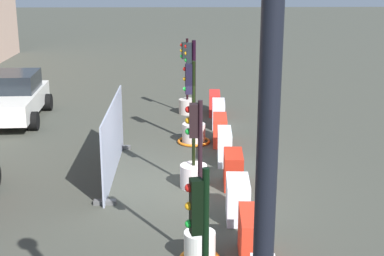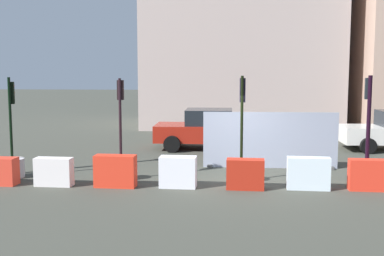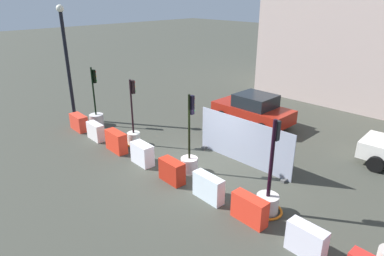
% 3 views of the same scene
% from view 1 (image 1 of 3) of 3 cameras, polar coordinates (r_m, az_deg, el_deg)
% --- Properties ---
extents(ground_plane, '(120.00, 120.00, 0.00)m').
position_cam_1_polar(ground_plane, '(13.78, -0.48, -5.95)').
color(ground_plane, '#3B3D35').
extents(traffic_light_1, '(0.76, 0.76, 3.00)m').
position_cam_1_polar(traffic_light_1, '(10.33, 0.73, -10.77)').
color(traffic_light_1, silver).
rests_on(traffic_light_1, ground_plane).
extents(traffic_light_2, '(0.65, 0.65, 3.07)m').
position_cam_1_polar(traffic_light_2, '(13.58, 0.12, -3.87)').
color(traffic_light_2, silver).
rests_on(traffic_light_2, ground_plane).
extents(traffic_light_3, '(0.99, 0.99, 3.09)m').
position_cam_1_polar(traffic_light_3, '(16.98, 0.15, 0.11)').
color(traffic_light_3, beige).
rests_on(traffic_light_3, ground_plane).
extents(traffic_light_4, '(0.61, 0.61, 2.71)m').
position_cam_1_polar(traffic_light_4, '(20.33, -0.51, 2.89)').
color(traffic_light_4, '#BBB1A9').
rests_on(traffic_light_4, ground_plane).
extents(construction_barrier_2, '(1.16, 0.49, 0.89)m').
position_cam_1_polar(construction_barrier_2, '(10.47, 6.02, -10.85)').
color(construction_barrier_2, red).
rests_on(construction_barrier_2, ground_plane).
extents(construction_barrier_3, '(1.03, 0.52, 0.86)m').
position_cam_1_polar(construction_barrier_3, '(12.03, 4.63, -7.17)').
color(construction_barrier_3, white).
rests_on(construction_barrier_3, ground_plane).
extents(construction_barrier_4, '(1.04, 0.50, 0.83)m').
position_cam_1_polar(construction_barrier_4, '(13.76, 4.17, -4.17)').
color(construction_barrier_4, '#AD2313').
rests_on(construction_barrier_4, ground_plane).
extents(construction_barrier_5, '(1.17, 0.42, 0.89)m').
position_cam_1_polar(construction_barrier_5, '(15.35, 3.29, -1.86)').
color(construction_barrier_5, silver).
rests_on(construction_barrier_5, ground_plane).
extents(construction_barrier_6, '(1.15, 0.46, 0.85)m').
position_cam_1_polar(construction_barrier_6, '(16.93, 2.82, -0.21)').
color(construction_barrier_6, red).
rests_on(construction_barrier_6, ground_plane).
extents(construction_barrier_7, '(1.04, 0.46, 0.87)m').
position_cam_1_polar(construction_barrier_7, '(18.72, 2.68, 1.44)').
color(construction_barrier_7, silver).
rests_on(construction_barrier_7, ground_plane).
extents(construction_barrier_8, '(1.15, 0.44, 0.79)m').
position_cam_1_polar(construction_barrier_8, '(20.31, 2.28, 2.50)').
color(construction_barrier_8, red).
rests_on(construction_barrier_8, ground_plane).
extents(car_white_van, '(4.29, 2.25, 1.59)m').
position_cam_1_polar(car_white_van, '(20.45, -17.50, 2.97)').
color(car_white_van, silver).
rests_on(car_white_van, ground_plane).
extents(street_lamp_post, '(0.36, 0.36, 5.87)m').
position_cam_1_polar(street_lamp_post, '(4.69, 7.43, -6.43)').
color(street_lamp_post, black).
rests_on(street_lamp_post, ground_plane).
extents(site_fence_panel, '(4.41, 0.50, 1.86)m').
position_cam_1_polar(site_fence_panel, '(14.51, -7.93, -1.23)').
color(site_fence_panel, '#9098AD').
rests_on(site_fence_panel, ground_plane).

